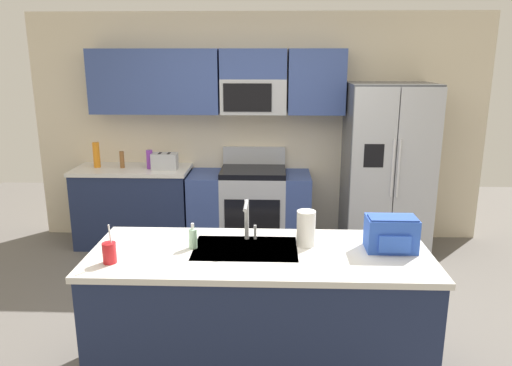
% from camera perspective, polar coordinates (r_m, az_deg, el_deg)
% --- Properties ---
extents(ground_plane, '(9.00, 9.00, 0.00)m').
position_cam_1_polar(ground_plane, '(4.10, -0.74, -16.52)').
color(ground_plane, '#66605B').
rests_on(ground_plane, ground).
extents(kitchen_wall_unit, '(5.20, 0.43, 2.60)m').
position_cam_1_polar(kitchen_wall_unit, '(5.64, -1.21, 8.01)').
color(kitchen_wall_unit, beige).
rests_on(kitchen_wall_unit, ground).
extents(back_counter, '(1.29, 0.63, 0.90)m').
position_cam_1_polar(back_counter, '(5.79, -14.04, -2.60)').
color(back_counter, '#1E2A4D').
rests_on(back_counter, ground).
extents(range_oven, '(1.36, 0.61, 1.10)m').
position_cam_1_polar(range_oven, '(5.58, -0.71, -2.90)').
color(range_oven, '#B7BABF').
rests_on(range_oven, ground).
extents(refrigerator, '(0.90, 0.76, 1.85)m').
position_cam_1_polar(refrigerator, '(5.52, 15.02, 1.58)').
color(refrigerator, '#4C4F54').
rests_on(refrigerator, ground).
extents(island_counter, '(2.20, 0.86, 0.90)m').
position_cam_1_polar(island_counter, '(3.38, 0.44, -15.00)').
color(island_counter, '#1E2A4D').
rests_on(island_counter, ground).
extents(toaster, '(0.28, 0.16, 0.18)m').
position_cam_1_polar(toaster, '(5.51, -10.63, 2.52)').
color(toaster, '#B7BABF').
rests_on(toaster, back_counter).
extents(pepper_mill, '(0.05, 0.05, 0.19)m').
position_cam_1_polar(pepper_mill, '(5.69, -15.39, 2.66)').
color(pepper_mill, brown).
rests_on(pepper_mill, back_counter).
extents(bottle_orange, '(0.08, 0.08, 0.29)m').
position_cam_1_polar(bottle_orange, '(5.79, -18.15, 3.15)').
color(bottle_orange, orange).
rests_on(bottle_orange, back_counter).
extents(bottle_purple, '(0.07, 0.07, 0.21)m').
position_cam_1_polar(bottle_purple, '(5.57, -12.33, 2.71)').
color(bottle_purple, purple).
rests_on(bottle_purple, back_counter).
extents(sink_faucet, '(0.08, 0.21, 0.28)m').
position_cam_1_polar(sink_faucet, '(3.30, -1.07, -4.00)').
color(sink_faucet, '#B7BABF').
rests_on(sink_faucet, island_counter).
extents(drink_cup_red, '(0.08, 0.08, 0.25)m').
position_cam_1_polar(drink_cup_red, '(3.12, -16.76, -7.80)').
color(drink_cup_red, red).
rests_on(drink_cup_red, island_counter).
extents(soap_dispenser, '(0.06, 0.06, 0.17)m').
position_cam_1_polar(soap_dispenser, '(3.24, -7.39, -6.40)').
color(soap_dispenser, '#A5D8B2').
rests_on(soap_dispenser, island_counter).
extents(paper_towel_roll, '(0.12, 0.12, 0.24)m').
position_cam_1_polar(paper_towel_roll, '(3.25, 5.86, -5.30)').
color(paper_towel_roll, white).
rests_on(paper_towel_roll, island_counter).
extents(backpack, '(0.32, 0.22, 0.23)m').
position_cam_1_polar(backpack, '(3.28, 15.54, -5.65)').
color(backpack, blue).
rests_on(backpack, island_counter).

